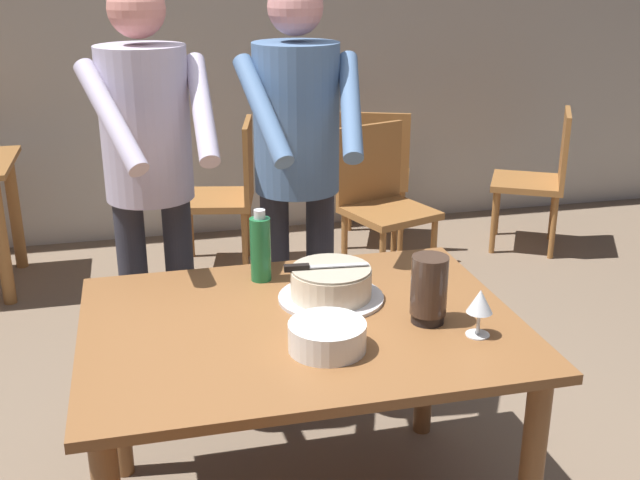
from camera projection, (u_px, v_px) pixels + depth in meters
back_wall at (198, 30)px, 4.93m from camera, size 10.00×0.12×2.70m
main_dining_table at (301, 354)px, 2.37m from camera, size 1.31×0.98×0.75m
cake_on_platter at (331, 285)px, 2.46m from camera, size 0.34×0.34×0.11m
cake_knife at (309, 267)px, 2.43m from camera, size 0.27×0.05×0.02m
plate_stack at (327, 336)px, 2.14m from camera, size 0.22×0.22×0.08m
wine_glass_near at (480, 303)px, 2.20m from camera, size 0.08×0.08×0.14m
water_bottle at (260, 248)px, 2.59m from camera, size 0.07×0.07×0.25m
hurricane_lamp at (429, 289)px, 2.29m from camera, size 0.11×0.11×0.21m
person_cutting_cake at (297, 158)px, 2.89m from camera, size 0.47×0.55×1.72m
person_standing_beside at (149, 165)px, 2.80m from camera, size 0.46×0.57×1.72m
background_chair_0 at (382, 199)px, 4.39m from camera, size 0.56×0.56×0.90m
background_chair_1 at (374, 172)px, 4.94m from camera, size 0.57×0.57×0.90m
background_chair_2 at (228, 190)px, 4.57m from camera, size 0.52×0.52×0.90m
background_chair_3 at (541, 174)px, 4.89m from camera, size 0.60×0.60×0.90m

